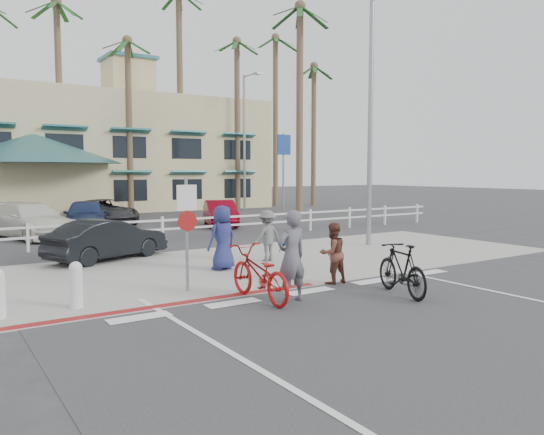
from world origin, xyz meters
TOP-DOWN VIEW (x-y plane):
  - ground at (0.00, 0.00)m, footprint 140.00×140.00m
  - bike_path at (0.00, -2.00)m, footprint 12.00×16.00m
  - sidewalk_plaza at (0.00, 4.50)m, footprint 22.00×7.00m
  - cross_street at (0.00, 8.50)m, footprint 40.00×5.00m
  - parking_lot at (0.00, 18.00)m, footprint 50.00×16.00m
  - curb_red at (-3.00, 1.20)m, footprint 7.00×0.25m
  - rail_fence at (0.50, 10.50)m, footprint 29.40×0.16m
  - building at (2.00, 31.00)m, footprint 28.00×16.00m
  - sign_post at (-2.30, 2.20)m, footprint 0.50×0.10m
  - bollard_0 at (-4.80, 2.00)m, footprint 0.26×0.26m
  - streetlight_0 at (6.50, 5.50)m, footprint 0.60×2.00m
  - streetlight_1 at (12.00, 24.00)m, footprint 0.60×2.00m
  - info_sign at (14.00, 22.00)m, footprint 1.20×0.16m
  - palm_4 at (0.00, 26.00)m, footprint 4.00×4.00m
  - palm_5 at (4.00, 25.00)m, footprint 4.00×4.00m
  - palm_6 at (8.00, 26.00)m, footprint 4.00×4.00m
  - palm_7 at (12.00, 25.00)m, footprint 4.00×4.00m
  - palm_8 at (16.00, 26.00)m, footprint 4.00×4.00m
  - palm_9 at (19.00, 25.00)m, footprint 4.00×4.00m
  - palm_11 at (11.00, 16.00)m, footprint 4.00×4.00m
  - bike_red at (-1.42, 0.52)m, footprint 0.80×2.22m
  - rider_red at (-0.88, 0.07)m, footprint 0.73×0.50m
  - bike_black at (1.50, -0.79)m, footprint 1.05×2.02m
  - rider_black at (1.01, 1.01)m, footprint 0.74×0.58m
  - pedestrian_a at (1.42, 4.60)m, footprint 1.08×0.70m
  - pedestrian_child at (1.20, 3.05)m, footprint 0.68×0.53m
  - pedestrian_b at (-0.39, 4.07)m, footprint 0.98×0.74m
  - car_white_sedan at (-2.57, 7.55)m, footprint 4.06×2.71m
  - lot_car_1 at (-3.66, 14.61)m, footprint 3.55×5.41m
  - lot_car_2 at (-1.26, 15.43)m, footprint 2.96×4.73m
  - lot_car_3 at (5.03, 14.50)m, footprint 2.65×4.17m
  - lot_car_5 at (0.49, 18.66)m, footprint 2.76×4.94m

SIDE VIEW (x-z plane):
  - ground at x=0.00m, z-range 0.00..0.00m
  - parking_lot at x=0.00m, z-range 0.00..0.01m
  - bike_path at x=0.00m, z-range 0.00..0.01m
  - cross_street at x=0.00m, z-range 0.00..0.01m
  - sidewalk_plaza at x=0.00m, z-range 0.00..0.01m
  - curb_red at x=-3.00m, z-range 0.00..0.02m
  - bollard_0 at x=-4.80m, z-range 0.00..0.95m
  - rail_fence at x=0.50m, z-range 0.00..1.00m
  - pedestrian_child at x=1.20m, z-range 0.00..1.07m
  - bike_red at x=-1.42m, z-range 0.00..1.16m
  - bike_black at x=1.50m, z-range 0.00..1.17m
  - car_white_sedan at x=-2.57m, z-range 0.00..1.27m
  - lot_car_3 at x=5.03m, z-range 0.00..1.30m
  - lot_car_5 at x=0.49m, z-range 0.00..1.31m
  - lot_car_1 at x=-3.66m, z-range 0.00..1.46m
  - rider_black at x=1.01m, z-range 0.00..1.50m
  - lot_car_2 at x=-1.26m, z-range 0.00..1.50m
  - pedestrian_a at x=1.42m, z-range 0.00..1.57m
  - pedestrian_b at x=-0.39m, z-range 0.00..1.80m
  - rider_red at x=-0.88m, z-range 0.00..1.94m
  - sign_post at x=-2.30m, z-range 0.00..2.90m
  - info_sign at x=14.00m, z-range 0.00..5.60m
  - streetlight_0 at x=6.50m, z-range 0.00..9.00m
  - streetlight_1 at x=12.00m, z-range 0.00..9.50m
  - building at x=2.00m, z-range 0.00..11.30m
  - palm_5 at x=4.00m, z-range 0.00..13.00m
  - palm_9 at x=19.00m, z-range 0.00..13.00m
  - palm_7 at x=12.00m, z-range 0.00..14.00m
  - palm_11 at x=11.00m, z-range 0.00..14.00m
  - palm_4 at x=0.00m, z-range 0.00..15.00m
  - palm_8 at x=16.00m, z-range 0.00..15.00m
  - palm_6 at x=8.00m, z-range 0.00..17.00m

